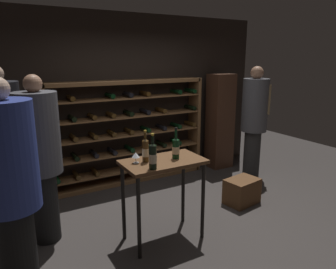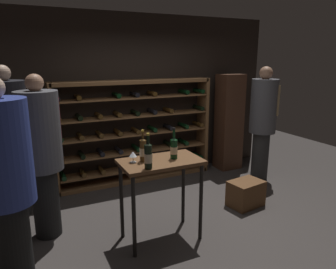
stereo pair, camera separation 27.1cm
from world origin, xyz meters
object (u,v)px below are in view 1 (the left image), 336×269
object	(u,v)px
tasting_table	(163,173)
wine_glass_stemmed_center	(136,155)
person_guest_plum_blouse	(254,117)
wine_bottle_gold_foil	(176,148)
wine_bottle_amber_reserve	(145,150)
person_bystander_red_print	(9,183)
wine_rack	(129,132)
wine_crate	(242,191)
person_host_in_suit	(3,139)
display_cabinet	(220,121)
wine_bottle_black_capsule	(153,156)
person_guest_khaki	(40,153)

from	to	relation	value
tasting_table	wine_glass_stemmed_center	xyz separation A→B (m)	(-0.30, 0.06, 0.24)
person_guest_plum_blouse	wine_bottle_gold_foil	size ratio (longest dim) A/B	5.43
wine_bottle_amber_reserve	wine_glass_stemmed_center	distance (m)	0.12
person_bystander_red_print	tasting_table	bearing A→B (deg)	128.46
wine_rack	wine_crate	world-z (taller)	wine_rack
person_host_in_suit	display_cabinet	world-z (taller)	person_host_in_suit
wine_bottle_gold_foil	wine_bottle_amber_reserve	bearing A→B (deg)	169.51
wine_bottle_gold_foil	wine_bottle_black_capsule	size ratio (longest dim) A/B	0.95
wine_bottle_gold_foil	wine_bottle_black_capsule	distance (m)	0.43
wine_bottle_amber_reserve	wine_glass_stemmed_center	xyz separation A→B (m)	(-0.11, 0.01, -0.04)
person_guest_plum_blouse	display_cabinet	bearing A→B (deg)	135.05
wine_crate	person_guest_plum_blouse	bearing A→B (deg)	39.54
person_guest_khaki	wine_glass_stemmed_center	xyz separation A→B (m)	(0.89, -0.60, -0.00)
wine_glass_stemmed_center	person_guest_khaki	bearing A→B (deg)	146.17
wine_crate	wine_bottle_amber_reserve	world-z (taller)	wine_bottle_amber_reserve
tasting_table	wine_bottle_black_capsule	xyz separation A→B (m)	(-0.23, -0.19, 0.29)
person_guest_plum_blouse	wine_bottle_amber_reserve	world-z (taller)	person_guest_plum_blouse
person_bystander_red_print	wine_bottle_gold_foil	size ratio (longest dim) A/B	5.44
tasting_table	person_guest_plum_blouse	size ratio (longest dim) A/B	0.50
wine_crate	tasting_table	bearing A→B (deg)	-170.66
wine_crate	wine_bottle_black_capsule	bearing A→B (deg)	-165.51
person_host_in_suit	wine_bottle_black_capsule	xyz separation A→B (m)	(1.29, -1.56, 0.00)
wine_glass_stemmed_center	person_host_in_suit	bearing A→B (deg)	132.88
display_cabinet	wine_bottle_gold_foil	distance (m)	2.65
person_guest_khaki	wine_crate	xyz separation A→B (m)	(2.64, -0.42, -0.88)
display_cabinet	person_guest_plum_blouse	bearing A→B (deg)	-76.39
tasting_table	wine_bottle_amber_reserve	xyz separation A→B (m)	(-0.19, 0.05, 0.28)
person_guest_khaki	wine_bottle_black_capsule	bearing A→B (deg)	56.06
wine_bottle_gold_foil	wine_crate	bearing A→B (deg)	10.97
person_guest_plum_blouse	wine_glass_stemmed_center	xyz separation A→B (m)	(-2.66, -0.93, -0.02)
wine_rack	person_guest_plum_blouse	size ratio (longest dim) A/B	1.40
wine_bottle_amber_reserve	person_guest_khaki	bearing A→B (deg)	148.89
person_bystander_red_print	display_cabinet	distance (m)	4.17
wine_bottle_gold_foil	person_bystander_red_print	bearing A→B (deg)	-175.29
wine_bottle_amber_reserve	person_host_in_suit	bearing A→B (deg)	135.24
person_bystander_red_print	person_guest_khaki	xyz separation A→B (m)	(0.36, 0.81, -0.02)
person_bystander_red_print	wine_bottle_gold_foil	world-z (taller)	person_bystander_red_print
tasting_table	wine_bottle_gold_foil	bearing A→B (deg)	-4.23
person_bystander_red_print	wine_bottle_gold_foil	xyz separation A→B (m)	(1.71, 0.14, 0.02)
person_guest_khaki	wine_bottle_amber_reserve	distance (m)	1.17
wine_glass_stemmed_center	tasting_table	bearing A→B (deg)	-11.48
person_guest_khaki	wine_bottle_gold_foil	distance (m)	1.51
person_host_in_suit	wine_bottle_amber_reserve	xyz separation A→B (m)	(1.33, -1.32, -0.00)
person_bystander_red_print	wine_bottle_amber_reserve	world-z (taller)	person_bystander_red_print
person_bystander_red_print	person_guest_plum_blouse	world-z (taller)	same
wine_bottle_black_capsule	tasting_table	bearing A→B (deg)	40.46
wine_bottle_amber_reserve	person_guest_plum_blouse	bearing A→B (deg)	20.17
person_guest_khaki	display_cabinet	distance (m)	3.54
tasting_table	wine_glass_stemmed_center	size ratio (longest dim) A/B	7.92
person_bystander_red_print	person_guest_khaki	size ratio (longest dim) A/B	1.01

